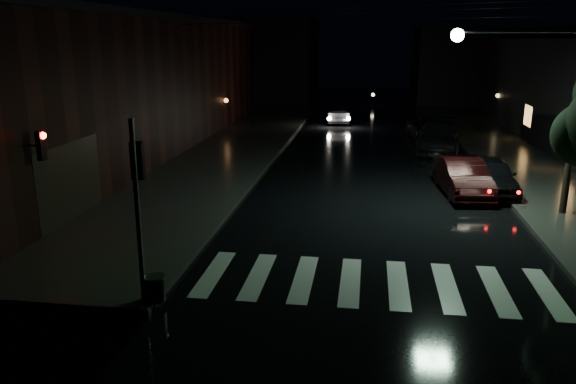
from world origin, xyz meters
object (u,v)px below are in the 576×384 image
at_px(parked_car_a, 491,176).
at_px(parked_car_d, 430,129).
at_px(parked_car_b, 462,176).
at_px(oncoming_car, 339,113).
at_px(parked_car_c, 438,137).

height_order(parked_car_a, parked_car_d, parked_car_a).
height_order(parked_car_b, oncoming_car, parked_car_b).
bearing_deg(parked_car_d, parked_car_a, -90.06).
height_order(parked_car_d, oncoming_car, oncoming_car).
distance_m(parked_car_c, oncoming_car, 11.68).
xyz_separation_m(parked_car_a, parked_car_b, (-1.13, -0.31, 0.00)).
height_order(parked_car_c, oncoming_car, parked_car_c).
bearing_deg(parked_car_c, parked_car_b, -82.67).
bearing_deg(parked_car_a, parked_car_c, 95.88).
bearing_deg(oncoming_car, parked_car_d, 128.35).
height_order(parked_car_b, parked_car_d, parked_car_b).
bearing_deg(oncoming_car, parked_car_c, 117.61).
relative_size(parked_car_a, parked_car_d, 0.86).
bearing_deg(parked_car_c, parked_car_d, 99.30).
xyz_separation_m(parked_car_c, parked_car_d, (-0.10, 3.38, -0.10)).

